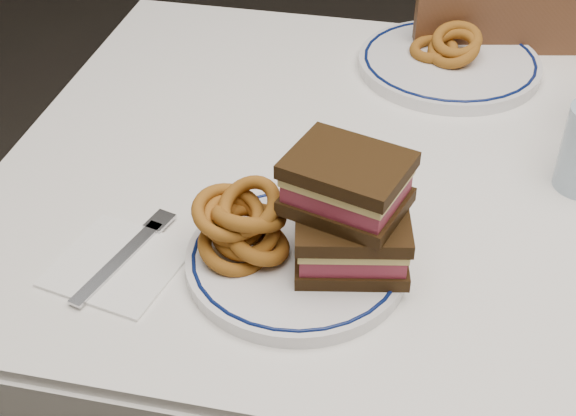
% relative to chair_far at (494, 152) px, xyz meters
% --- Properties ---
extents(dining_table, '(1.27, 0.87, 0.75)m').
position_rel_chair_far_xyz_m(dining_table, '(-0.05, -0.48, 0.17)').
color(dining_table, white).
rests_on(dining_table, floor).
extents(chair_far, '(0.48, 0.48, 0.87)m').
position_rel_chair_far_xyz_m(chair_far, '(0.00, 0.00, 0.00)').
color(chair_far, '#452A16').
rests_on(chair_far, floor).
extents(main_plate, '(0.25, 0.25, 0.02)m').
position_rel_chair_far_xyz_m(main_plate, '(-0.25, -0.70, 0.29)').
color(main_plate, white).
rests_on(main_plate, dining_table).
extents(reuben_sandwich, '(0.15, 0.14, 0.13)m').
position_rel_chair_far_xyz_m(reuben_sandwich, '(-0.20, -0.69, 0.36)').
color(reuben_sandwich, black).
rests_on(reuben_sandwich, main_plate).
extents(onion_rings_main, '(0.12, 0.10, 0.10)m').
position_rel_chair_far_xyz_m(onion_rings_main, '(-0.31, -0.70, 0.33)').
color(onion_rings_main, brown).
rests_on(onion_rings_main, main_plate).
extents(ketchup_ramekin, '(0.06, 0.06, 0.03)m').
position_rel_chair_far_xyz_m(ketchup_ramekin, '(-0.26, -0.61, 0.31)').
color(ketchup_ramekin, silver).
rests_on(ketchup_ramekin, main_plate).
extents(far_plate, '(0.28, 0.28, 0.02)m').
position_rel_chair_far_xyz_m(far_plate, '(-0.11, -0.20, 0.29)').
color(far_plate, white).
rests_on(far_plate, dining_table).
extents(onion_rings_far, '(0.11, 0.09, 0.06)m').
position_rel_chair_far_xyz_m(onion_rings_far, '(-0.12, -0.20, 0.31)').
color(onion_rings_far, brown).
rests_on(onion_rings_far, far_plate).
extents(napkin_fork, '(0.16, 0.18, 0.01)m').
position_rel_chair_far_xyz_m(napkin_fork, '(-0.45, -0.74, 0.28)').
color(napkin_fork, white).
rests_on(napkin_fork, dining_table).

